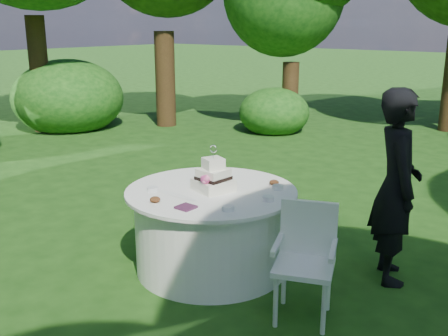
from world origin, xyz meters
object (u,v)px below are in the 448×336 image
(chair, at_px, (306,252))
(guest, at_px, (396,187))
(cake, at_px, (213,178))
(napkins, at_px, (186,207))
(table, at_px, (211,229))

(chair, bearing_deg, guest, 74.24)
(cake, distance_m, chair, 1.13)
(napkins, relative_size, table, 0.09)
(cake, height_order, chair, cake)
(guest, height_order, table, guest)
(napkins, height_order, cake, cake)
(napkins, height_order, guest, guest)
(guest, bearing_deg, table, 89.36)
(napkins, relative_size, cake, 0.33)
(guest, bearing_deg, chair, 131.49)
(napkins, relative_size, chair, 0.16)
(guest, xyz_separation_m, table, (-1.37, -0.86, -0.47))
(table, height_order, chair, chair)
(table, distance_m, cake, 0.50)
(guest, relative_size, cake, 4.07)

